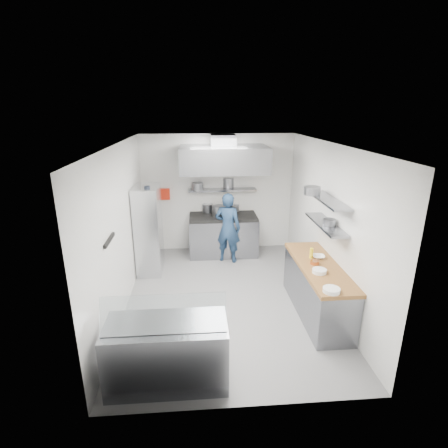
{
  "coord_description": "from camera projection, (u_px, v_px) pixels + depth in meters",
  "views": [
    {
      "loc": [
        -0.51,
        -5.7,
        3.35
      ],
      "look_at": [
        0.0,
        0.6,
        1.25
      ],
      "focal_mm": 28.0,
      "sensor_mm": 36.0,
      "label": 1
    }
  ],
  "objects": [
    {
      "name": "shelf_pot_c",
      "position": [
        330.0,
        222.0,
        5.74
      ],
      "size": [
        0.21,
        0.21,
        0.1
      ],
      "primitive_type": "cylinder",
      "color": "slate",
      "rests_on": "wall_shelf_lower"
    },
    {
      "name": "prep_counter_top",
      "position": [
        319.0,
        266.0,
        5.75
      ],
      "size": [
        0.65,
        2.04,
        0.06
      ],
      "primitive_type": "cube",
      "color": "brown",
      "rests_on": "prep_counter_base"
    },
    {
      "name": "shelf_pot_b",
      "position": [
        228.0,
        182.0,
        8.41
      ],
      "size": [
        0.29,
        0.29,
        0.22
      ],
      "primitive_type": "cylinder",
      "color": "slate",
      "rests_on": "over_range_shelf"
    },
    {
      "name": "display_glass",
      "position": [
        164.0,
        314.0,
        4.07
      ],
      "size": [
        1.47,
        0.19,
        0.42
      ],
      "primitive_type": "cube",
      "rotation": [
        -0.38,
        0.0,
        0.0
      ],
      "color": "silver",
      "rests_on": "display_case"
    },
    {
      "name": "wall_back",
      "position": [
        218.0,
        193.0,
        8.41
      ],
      "size": [
        3.6,
        2.8,
        0.02
      ],
      "primitive_type": "cube",
      "rotation": [
        1.57,
        0.0,
        0.0
      ],
      "color": "white",
      "rests_on": "floor"
    },
    {
      "name": "plate_stack_b",
      "position": [
        319.0,
        271.0,
        5.46
      ],
      "size": [
        0.22,
        0.22,
        0.06
      ],
      "primitive_type": "cylinder",
      "color": "white",
      "rests_on": "prep_counter_top"
    },
    {
      "name": "prep_counter_base",
      "position": [
        317.0,
        291.0,
        5.9
      ],
      "size": [
        0.62,
        2.0,
        0.84
      ],
      "primitive_type": "cube",
      "color": "gray",
      "rests_on": "floor"
    },
    {
      "name": "copper_pan",
      "position": [
        315.0,
        262.0,
        5.76
      ],
      "size": [
        0.14,
        0.14,
        0.06
      ],
      "primitive_type": "cylinder",
      "color": "#D0733A",
      "rests_on": "prep_counter_top"
    },
    {
      "name": "plate_stack_a",
      "position": [
        331.0,
        290.0,
        4.88
      ],
      "size": [
        0.24,
        0.24,
        0.06
      ],
      "primitive_type": "cylinder",
      "color": "white",
      "rests_on": "prep_counter_top"
    },
    {
      "name": "wire_rack",
      "position": [
        149.0,
        229.0,
        7.34
      ],
      "size": [
        0.5,
        0.9,
        1.85
      ],
      "primitive_type": "cube",
      "color": "silver",
      "rests_on": "floor"
    },
    {
      "name": "stock_pot_right",
      "position": [
        233.0,
        208.0,
        8.52
      ],
      "size": [
        0.28,
        0.28,
        0.16
      ],
      "primitive_type": "cylinder",
      "color": "slate",
      "rests_on": "cooktop"
    },
    {
      "name": "knife_strip",
      "position": [
        109.0,
        240.0,
        5.01
      ],
      "size": [
        0.04,
        0.55,
        0.05
      ],
      "primitive_type": "cube",
      "color": "black",
      "rests_on": "wall_left"
    },
    {
      "name": "mixing_bowl",
      "position": [
        319.0,
        257.0,
        5.99
      ],
      "size": [
        0.24,
        0.24,
        0.05
      ],
      "primitive_type": "imported",
      "rotation": [
        0.0,
        0.0,
        -0.17
      ],
      "color": "white",
      "rests_on": "prep_counter_top"
    },
    {
      "name": "ceiling",
      "position": [
        227.0,
        144.0,
        5.6
      ],
      "size": [
        5.0,
        5.0,
        0.0
      ],
      "primitive_type": "plane",
      "rotation": [
        3.14,
        0.0,
        0.0
      ],
      "color": "silver",
      "rests_on": "wall_back"
    },
    {
      "name": "wall_shelf_upper",
      "position": [
        328.0,
        200.0,
        5.72
      ],
      "size": [
        0.3,
        1.3,
        0.04
      ],
      "primitive_type": "cube",
      "color": "gray",
      "rests_on": "wall_right"
    },
    {
      "name": "red_firebox",
      "position": [
        165.0,
        194.0,
        8.25
      ],
      "size": [
        0.22,
        0.1,
        0.26
      ],
      "primitive_type": "cube",
      "color": "red",
      "rests_on": "wall_back"
    },
    {
      "name": "wall_left",
      "position": [
        121.0,
        229.0,
        5.91
      ],
      "size": [
        2.8,
        5.0,
        0.02
      ],
      "primitive_type": "cube",
      "rotation": [
        1.57,
        0.0,
        1.57
      ],
      "color": "white",
      "rests_on": "floor"
    },
    {
      "name": "rack_jar",
      "position": [
        147.0,
        191.0,
        6.9
      ],
      "size": [
        0.12,
        0.12,
        0.18
      ],
      "primitive_type": "cylinder",
      "color": "black",
      "rests_on": "wire_rack"
    },
    {
      "name": "shelf_pot_d",
      "position": [
        312.0,
        191.0,
        5.97
      ],
      "size": [
        0.28,
        0.28,
        0.14
      ],
      "primitive_type": "cylinder",
      "color": "slate",
      "rests_on": "wall_shelf_upper"
    },
    {
      "name": "over_range_shelf",
      "position": [
        222.0,
        190.0,
        8.23
      ],
      "size": [
        1.6,
        0.3,
        0.04
      ],
      "primitive_type": "cube",
      "color": "gray",
      "rests_on": "wall_back"
    },
    {
      "name": "cooktop",
      "position": [
        223.0,
        217.0,
        8.18
      ],
      "size": [
        1.57,
        0.78,
        0.06
      ],
      "primitive_type": "cube",
      "color": "black",
      "rests_on": "gas_range"
    },
    {
      "name": "rack_bin_b",
      "position": [
        149.0,
        210.0,
        7.37
      ],
      "size": [
        0.15,
        0.2,
        0.18
      ],
      "primitive_type": "cube",
      "color": "yellow",
      "rests_on": "wire_rack"
    },
    {
      "name": "shelf_pot_a",
      "position": [
        198.0,
        187.0,
        8.05
      ],
      "size": [
        0.27,
        0.27,
        0.18
      ],
      "primitive_type": "cylinder",
      "color": "slate",
      "rests_on": "over_range_shelf"
    },
    {
      "name": "wall_right",
      "position": [
        328.0,
        224.0,
        6.18
      ],
      "size": [
        2.8,
        5.0,
        0.02
      ],
      "primitive_type": "cube",
      "rotation": [
        1.57,
        0.0,
        -1.57
      ],
      "color": "white",
      "rests_on": "floor"
    },
    {
      "name": "display_case",
      "position": [
        167.0,
        353.0,
        4.39
      ],
      "size": [
        1.5,
        0.7,
        0.85
      ],
      "primitive_type": "cube",
      "color": "gray",
      "rests_on": "floor"
    },
    {
      "name": "stock_pot_mid",
      "position": [
        219.0,
        211.0,
        8.13
      ],
      "size": [
        0.32,
        0.32,
        0.24
      ],
      "primitive_type": "cylinder",
      "color": "slate",
      "rests_on": "cooktop"
    },
    {
      "name": "stock_pot_left",
      "position": [
        207.0,
        208.0,
        8.43
      ],
      "size": [
        0.25,
        0.25,
        0.2
      ],
      "primitive_type": "cylinder",
      "color": "slate",
      "rests_on": "cooktop"
    },
    {
      "name": "chef",
      "position": [
        228.0,
        228.0,
        7.82
      ],
      "size": [
        0.68,
        0.57,
        1.6
      ],
      "primitive_type": "imported",
      "rotation": [
        0.0,
        0.0,
        2.77
      ],
      "color": "navy",
      "rests_on": "floor"
    },
    {
      "name": "squeeze_bottle",
      "position": [
        311.0,
        253.0,
        5.98
      ],
      "size": [
        0.06,
        0.06,
        0.18
      ],
      "primitive_type": "cylinder",
      "color": "yellow",
      "rests_on": "prep_counter_top"
    },
    {
      "name": "hood_duct",
      "position": [
        223.0,
        140.0,
        7.68
      ],
      "size": [
        0.55,
        0.55,
        0.24
      ],
      "primitive_type": "cube",
      "color": "slate",
      "rests_on": "extractor_hood"
    },
    {
      "name": "extractor_hood",
      "position": [
        224.0,
        159.0,
        7.59
      ],
      "size": [
        1.9,
        1.15,
        0.55
      ],
      "primitive_type": "cube",
      "color": "gray",
      "rests_on": "wall_back"
    },
    {
      "name": "wall_shelf_lower",
      "position": [
        326.0,
        224.0,
        5.85
      ],
      "size": [
        0.3,
        1.3,
        0.04
      ],
      "primitive_type": "cube",
      "color": "gray",
      "rests_on": "wall_right"
    },
    {
      "name": "gas_range",
      "position": [
        223.0,
        236.0,
        8.34
      ],
      "size": [
        1.6,
        0.8,
        0.9
      ],
      "primitive_type": "cube",
      "color": "gray",
      "rests_on": "floor"
    },
    {
      "name": "floor",
      "position": [
        227.0,
        298.0,
        6.48
      ],
      "size": [
        5.0,
        5.0,
        0.0
      ],
      "primitive_type": "plane",
      "color": "slate",
      "rests_on": "ground"
    },
    {
      "name": "rack_bin_a",
      "position": [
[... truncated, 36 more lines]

